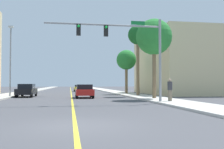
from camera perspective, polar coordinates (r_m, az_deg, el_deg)
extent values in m
plane|color=#47474C|center=(51.39, -9.14, -3.78)|extent=(192.00, 192.00, 0.00)
cube|color=#B2ADA3|center=(51.98, -17.99, -3.60)|extent=(3.21, 168.00, 0.15)
cube|color=beige|center=(52.03, -0.30, -3.70)|extent=(3.21, 168.00, 0.15)
cube|color=yellow|center=(51.39, -9.14, -3.77)|extent=(0.16, 144.00, 0.01)
cube|color=beige|center=(41.55, 18.94, 2.05)|extent=(16.44, 16.59, 8.90)
cylinder|color=gray|center=(20.41, 10.67, 3.16)|extent=(0.20, 0.20, 6.45)
cylinder|color=gray|center=(19.78, -1.79, 11.01)|extent=(8.88, 0.14, 0.14)
cube|color=black|center=(19.70, -1.36, 9.72)|extent=(0.32, 0.24, 0.84)
sphere|color=green|center=(19.62, -1.30, 10.52)|extent=(0.20, 0.20, 0.20)
cube|color=black|center=(19.53, -7.48, 9.84)|extent=(0.32, 0.24, 0.84)
sphere|color=green|center=(19.44, -7.46, 10.65)|extent=(0.20, 0.20, 0.20)
cube|color=#147233|center=(20.35, 5.81, 11.37)|extent=(1.10, 0.04, 0.28)
cylinder|color=gray|center=(31.13, -21.72, 2.64)|extent=(0.16, 0.16, 7.72)
cube|color=beige|center=(31.70, -21.62, 9.88)|extent=(0.56, 0.28, 0.20)
cylinder|color=brown|center=(25.14, 9.37, 1.60)|extent=(0.36, 0.36, 5.96)
sphere|color=#287F33|center=(25.51, 9.33, 8.29)|extent=(3.50, 3.50, 3.50)
cone|color=#287F33|center=(25.79, 11.58, 7.74)|extent=(0.49, 1.84, 1.67)
cone|color=#287F33|center=(26.50, 9.55, 7.46)|extent=(1.50, 0.96, 1.72)
cone|color=#287F33|center=(25.99, 7.28, 7.64)|extent=(1.36, 1.31, 1.76)
cone|color=#287F33|center=(24.55, 8.24, 8.22)|extent=(1.39, 1.46, 1.58)
cone|color=#287F33|center=(24.57, 10.52, 8.22)|extent=(1.82, 0.76, 1.37)
cylinder|color=brown|center=(31.27, 5.79, 2.16)|extent=(0.38, 0.38, 7.37)
sphere|color=#195B23|center=(31.75, 5.77, 8.81)|extent=(2.40, 2.40, 2.40)
cone|color=#195B23|center=(31.93, 7.02, 8.39)|extent=(0.47, 1.15, 1.27)
cone|color=#195B23|center=(32.39, 6.20, 8.23)|extent=(1.14, 0.93, 1.51)
cone|color=#195B23|center=(32.17, 4.77, 8.30)|extent=(1.22, 1.03, 1.21)
cone|color=#195B23|center=(31.47, 4.53, 8.53)|extent=(0.53, 1.22, 1.01)
cone|color=#195B23|center=(31.03, 5.45, 8.69)|extent=(1.11, 0.82, 1.30)
cone|color=#195B23|center=(31.13, 6.53, 8.66)|extent=(1.05, 0.67, 1.24)
cylinder|color=brown|center=(37.34, 3.22, -0.45)|extent=(0.40, 0.40, 4.90)
sphere|color=#287F33|center=(37.49, 3.21, 3.30)|extent=(2.89, 2.89, 2.89)
cone|color=#287F33|center=(37.52, 4.54, 2.99)|extent=(0.63, 1.45, 1.56)
cone|color=#287F33|center=(38.31, 3.53, 2.88)|extent=(1.44, 0.98, 1.54)
cone|color=#287F33|center=(38.18, 2.47, 2.89)|extent=(1.57, 0.98, 1.53)
cone|color=#287F33|center=(37.21, 1.94, 3.02)|extent=(0.54, 1.34, 1.12)
cone|color=#287F33|center=(36.67, 2.69, 3.10)|extent=(1.25, 1.02, 1.77)
cone|color=#287F33|center=(36.87, 4.18, 3.08)|extent=(1.22, 0.97, 1.41)
cube|color=gold|center=(52.19, -7.36, -3.07)|extent=(2.08, 3.88, 0.62)
cube|color=black|center=(52.02, -7.34, -2.51)|extent=(1.77, 1.83, 0.40)
cylinder|color=black|center=(53.49, -8.39, -3.37)|extent=(0.24, 0.65, 0.64)
cylinder|color=black|center=(53.62, -6.53, -3.38)|extent=(0.24, 0.65, 0.64)
cylinder|color=black|center=(50.79, -8.23, -3.44)|extent=(0.24, 0.65, 0.64)
cylinder|color=black|center=(50.92, -6.27, -3.45)|extent=(0.24, 0.65, 0.64)
cube|color=red|center=(27.97, -6.19, -3.91)|extent=(1.86, 3.98, 0.62)
cube|color=black|center=(27.74, -6.16, -2.75)|extent=(1.63, 1.69, 0.52)
cylinder|color=black|center=(29.39, -7.96, -4.42)|extent=(0.22, 0.64, 0.64)
cylinder|color=black|center=(29.47, -4.73, -4.43)|extent=(0.22, 0.64, 0.64)
cylinder|color=black|center=(26.51, -7.81, -4.68)|extent=(0.22, 0.64, 0.64)
cylinder|color=black|center=(26.60, -4.24, -4.68)|extent=(0.22, 0.64, 0.64)
cube|color=black|center=(31.42, -18.49, -3.59)|extent=(1.89, 4.50, 0.65)
cube|color=black|center=(31.43, -18.47, -2.50)|extent=(1.64, 2.32, 0.55)
cylinder|color=black|center=(29.63, -17.52, -4.33)|extent=(0.23, 0.64, 0.64)
cylinder|color=black|center=(29.93, -20.59, -4.27)|extent=(0.23, 0.64, 0.64)
cylinder|color=black|center=(32.97, -16.59, -4.10)|extent=(0.23, 0.64, 0.64)
cylinder|color=black|center=(33.23, -19.37, -4.05)|extent=(0.23, 0.64, 0.64)
cylinder|color=#726651|center=(20.99, 12.80, -4.60)|extent=(0.32, 0.32, 0.87)
cylinder|color=#333338|center=(20.97, 12.79, -2.48)|extent=(0.38, 0.38, 0.69)
sphere|color=tan|center=(20.97, 12.78, -1.22)|extent=(0.24, 0.24, 0.24)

